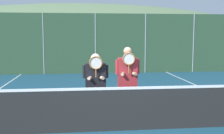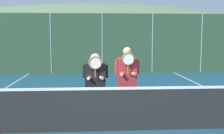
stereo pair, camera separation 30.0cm
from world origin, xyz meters
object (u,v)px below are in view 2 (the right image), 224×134
object	(u,v)px
player_center_left	(127,79)
car_left_of_center	(114,53)
car_center	(189,52)
car_far_left	(34,53)
player_leftmost	(95,81)

from	to	relation	value
player_center_left	car_left_of_center	distance (m)	11.77
car_left_of_center	car_center	size ratio (longest dim) A/B	1.09
car_far_left	player_leftmost	bearing A→B (deg)	-71.65
player_leftmost	car_center	xyz separation A→B (m)	(6.35, 11.65, -0.07)
car_center	player_center_left	bearing A→B (deg)	-115.40
player_center_left	car_center	distance (m)	13.03
car_far_left	car_center	distance (m)	10.14
player_leftmost	car_left_of_center	xyz separation A→B (m)	(1.33, 11.65, -0.10)
player_center_left	car_far_left	size ratio (longest dim) A/B	0.43
car_far_left	car_left_of_center	world-z (taller)	car_far_left
player_center_left	car_center	bearing A→B (deg)	64.60
car_far_left	car_center	size ratio (longest dim) A/B	1.05
car_left_of_center	car_center	bearing A→B (deg)	0.07
player_leftmost	car_center	bearing A→B (deg)	61.42
car_far_left	car_left_of_center	xyz separation A→B (m)	(5.11, 0.23, -0.02)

